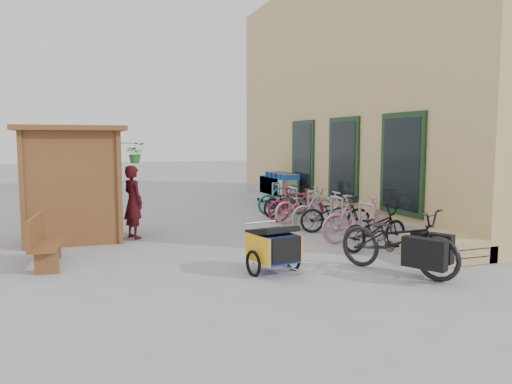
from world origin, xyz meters
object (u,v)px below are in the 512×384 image
object	(u,v)px
cargo_bike	(400,241)
bike_7	(284,198)
bike_2	(335,214)
person_kiosk	(133,202)
pallet_stack	(442,247)
shopping_carts	(277,186)
bike_0	(375,228)
kiosk	(68,167)
bike_5	(296,205)
bike_1	(358,219)
child_trailer	(273,246)
bike_4	(304,205)
bike_6	(286,201)
bike_3	(323,210)
bench	(43,240)

from	to	relation	value
cargo_bike	bike_7	world-z (taller)	cargo_bike
bike_2	person_kiosk	bearing A→B (deg)	92.64
pallet_stack	bike_2	size ratio (longest dim) A/B	0.73
shopping_carts	person_kiosk	bearing A→B (deg)	-140.59
person_kiosk	bike_0	bearing A→B (deg)	-146.88
bike_7	person_kiosk	bearing A→B (deg)	117.44
kiosk	person_kiosk	distance (m)	1.50
bike_0	bike_5	world-z (taller)	bike_5
bike_1	bike_5	world-z (taller)	bike_1
child_trailer	bike_1	world-z (taller)	bike_1
cargo_bike	bike_5	xyz separation A→B (m)	(0.52, 5.13, -0.08)
bike_4	bike_6	world-z (taller)	bike_4
kiosk	pallet_stack	bearing A→B (deg)	-31.66
shopping_carts	kiosk	bearing A→B (deg)	-147.47
bike_1	bike_0	bearing A→B (deg)	176.69
bike_1	bike_5	bearing A→B (deg)	4.97
person_kiosk	bike_3	bearing A→B (deg)	-120.17
bench	bike_3	world-z (taller)	bike_3
bike_3	bike_4	bearing A→B (deg)	4.53
bike_3	bike_7	xyz separation A→B (m)	(0.05, 2.51, -0.01)
child_trailer	bike_0	bearing A→B (deg)	8.78
bike_7	kiosk	bearing A→B (deg)	111.38
cargo_bike	bike_5	distance (m)	5.15
shopping_carts	person_kiosk	world-z (taller)	person_kiosk
bike_1	pallet_stack	bearing A→B (deg)	-156.87
bike_6	cargo_bike	bearing A→B (deg)	155.56
bench	bike_1	xyz separation A→B (m)	(6.00, -0.07, 0.06)
person_kiosk	bike_3	size ratio (longest dim) A/B	1.00
shopping_carts	bike_0	bearing A→B (deg)	-96.15
person_kiosk	bike_7	distance (m)	4.83
pallet_stack	shopping_carts	xyz separation A→B (m)	(-0.00, 7.87, 0.42)
bike_5	bike_7	size ratio (longest dim) A/B	0.97
person_kiosk	bike_2	size ratio (longest dim) A/B	0.96
child_trailer	bike_0	xyz separation A→B (m)	(2.46, 0.89, -0.02)
bike_6	bike_7	distance (m)	0.29
pallet_stack	bike_0	distance (m)	1.28
bike_5	bench	bearing A→B (deg)	123.87
bike_2	bike_6	size ratio (longest dim) A/B	1.03
bike_0	bike_4	size ratio (longest dim) A/B	0.93
bench	child_trailer	size ratio (longest dim) A/B	1.02
pallet_stack	bench	size ratio (longest dim) A/B	0.85
pallet_stack	bike_5	world-z (taller)	bike_5
cargo_bike	bike_2	xyz separation A→B (m)	(0.78, 3.50, -0.09)
bike_3	bike_6	size ratio (longest dim) A/B	0.98
child_trailer	bike_2	xyz separation A→B (m)	(2.63, 2.78, -0.01)
bike_0	person_kiosk	bearing A→B (deg)	45.28
bike_0	bike_5	size ratio (longest dim) A/B	1.08
bike_0	bike_7	bearing A→B (deg)	-13.16
person_kiosk	bike_4	xyz separation A→B (m)	(4.34, 0.60, -0.34)
kiosk	bike_4	bearing A→B (deg)	5.12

